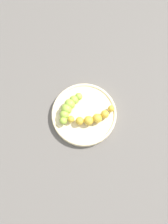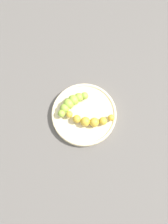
{
  "view_description": "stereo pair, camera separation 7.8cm",
  "coord_description": "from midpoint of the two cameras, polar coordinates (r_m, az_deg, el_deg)",
  "views": [
    {
      "loc": [
        0.14,
        -0.18,
        0.79
      ],
      "look_at": [
        0.0,
        0.0,
        0.04
      ],
      "focal_mm": 38.31,
      "sensor_mm": 36.0,
      "label": 1
    },
    {
      "loc": [
        0.19,
        -0.13,
        0.79
      ],
      "look_at": [
        0.0,
        0.0,
        0.04
      ],
      "focal_mm": 38.31,
      "sensor_mm": 36.0,
      "label": 2
    }
  ],
  "objects": [
    {
      "name": "ground_plane",
      "position": [
        0.82,
        2.7,
        -1.22
      ],
      "size": [
        2.4,
        2.4,
        0.0
      ],
      "primitive_type": "plane",
      "color": "#56514C"
    },
    {
      "name": "banana_green",
      "position": [
        0.79,
        -0.2,
        1.79
      ],
      "size": [
        0.05,
        0.12,
        0.04
      ],
      "rotation": [
        0.0,
        0.0,
        3.24
      ],
      "color": "#8CAD38",
      "rests_on": "fruit_bowl"
    },
    {
      "name": "fruit_bowl",
      "position": [
        0.81,
        2.74,
        -0.99
      ],
      "size": [
        0.22,
        0.22,
        0.02
      ],
      "color": "beige",
      "rests_on": "ground_plane"
    },
    {
      "name": "banana_spotted",
      "position": [
        0.78,
        4.26,
        -2.46
      ],
      "size": [
        0.11,
        0.13,
        0.03
      ],
      "rotation": [
        0.0,
        0.0,
        5.62
      ],
      "color": "gold",
      "rests_on": "fruit_bowl"
    }
  ]
}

